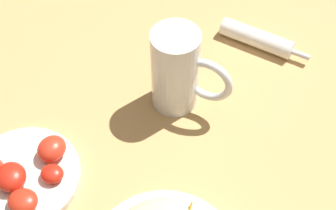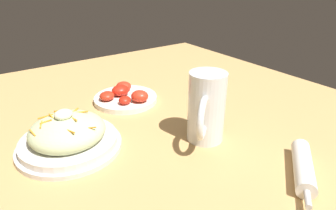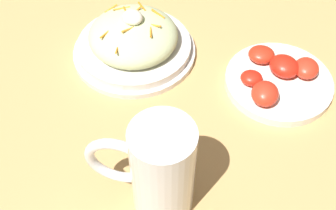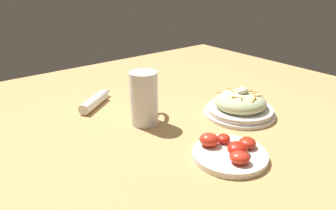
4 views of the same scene
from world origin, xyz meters
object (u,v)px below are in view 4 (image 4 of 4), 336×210
at_px(napkin_roll, 94,102).
at_px(tomato_plate, 230,152).
at_px(salad_plate, 240,106).
at_px(beer_mug, 144,100).

relative_size(napkin_roll, tomato_plate, 0.88).
bearing_deg(tomato_plate, salad_plate, 35.03).
bearing_deg(beer_mug, napkin_roll, 107.57).
height_order(beer_mug, tomato_plate, beer_mug).
height_order(salad_plate, beer_mug, beer_mug).
relative_size(beer_mug, napkin_roll, 0.99).
height_order(salad_plate, tomato_plate, salad_plate).
distance_m(salad_plate, beer_mug, 0.30).
bearing_deg(salad_plate, tomato_plate, -144.97).
xyz_separation_m(beer_mug, napkin_roll, (-0.06, 0.20, -0.05)).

